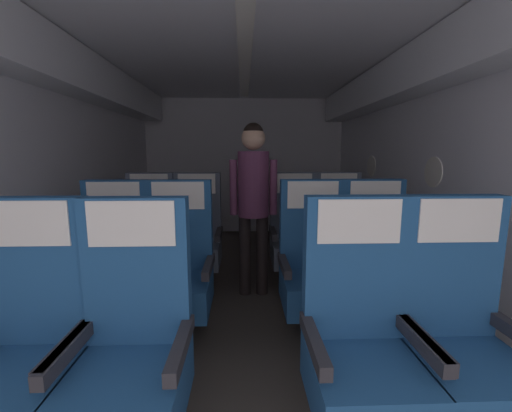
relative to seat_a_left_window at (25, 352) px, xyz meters
name	(u,v)px	position (x,y,z in m)	size (l,w,h in m)	color
ground	(246,304)	(0.96, 1.41, -0.48)	(3.48, 5.88, 0.02)	#3D3833
fuselage_shell	(245,121)	(0.96, 1.68, 1.13)	(3.36, 5.53, 2.25)	silver
seat_a_left_window	(25,352)	(0.00, 0.00, 0.00)	(0.50, 0.50, 1.12)	#38383D
seat_a_left_aisle	(131,353)	(0.46, -0.02, 0.00)	(0.50, 0.50, 1.12)	#38383D
seat_a_right_aisle	(461,343)	(1.92, -0.01, 0.00)	(0.50, 0.50, 1.12)	#38383D
seat_a_right_window	(361,346)	(1.46, -0.01, 0.00)	(0.50, 0.50, 1.12)	#38383D
seat_b_left_window	(114,273)	(0.01, 0.95, 0.00)	(0.50, 0.50, 1.12)	#38383D
seat_b_left_aisle	(178,272)	(0.47, 0.94, 0.00)	(0.50, 0.50, 1.12)	#38383D
seat_b_right_aisle	(376,269)	(1.92, 0.95, 0.00)	(0.50, 0.50, 1.12)	#38383D
seat_b_right_window	(314,270)	(1.45, 0.95, 0.00)	(0.50, 0.50, 1.12)	#38383D
seat_c_left_window	(149,239)	(0.00, 1.89, 0.00)	(0.50, 0.50, 1.12)	#38383D
seat_c_left_aisle	(197,239)	(0.47, 1.89, 0.00)	(0.50, 0.50, 1.12)	#38383D
seat_c_right_aisle	(339,237)	(1.92, 1.91, 0.00)	(0.50, 0.50, 1.12)	#38383D
seat_c_right_window	(294,237)	(1.46, 1.90, 0.00)	(0.50, 0.50, 1.12)	#38383D
flight_attendant	(253,192)	(1.03, 1.62, 0.50)	(0.43, 0.28, 1.58)	black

